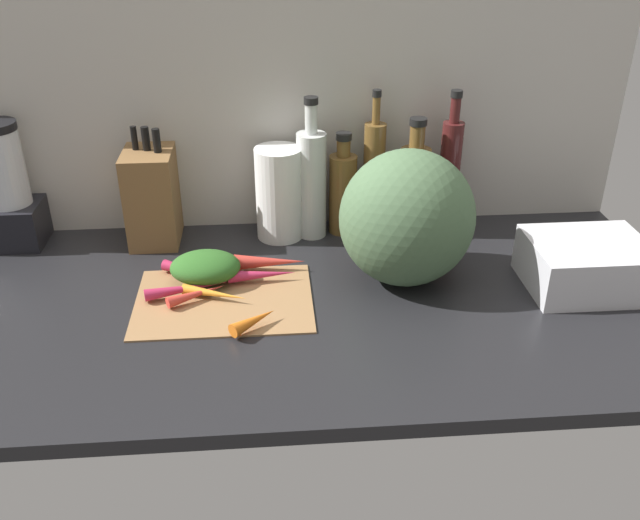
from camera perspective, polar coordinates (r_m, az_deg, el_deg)
name	(u,v)px	position (r cm, az deg, el deg)	size (l,w,h in cm)	color
ground_plane	(285,305)	(145.06, -2.93, -3.71)	(170.00, 80.00, 3.00)	black
wall_back	(276,106)	(167.54, -3.69, 12.64)	(170.00, 3.00, 60.00)	#BCB7AD
cutting_board	(224,299)	(144.42, -7.96, -3.25)	(36.56, 26.93, 0.80)	#997047
carrot_0	(270,262)	(152.84, -4.20, -0.16)	(3.59, 3.59, 15.66)	red
carrot_1	(214,293)	(144.04, -8.75, -2.70)	(2.23, 2.23, 14.05)	orange
carrot_2	(196,293)	(144.40, -10.20, -2.72)	(2.35, 2.35, 12.61)	red
carrot_3	(187,270)	(153.05, -10.95, -0.83)	(2.54, 2.54, 11.94)	#B2264C
carrot_4	(187,289)	(146.15, -10.97, -2.34)	(2.57, 2.57, 17.42)	#B2264C
carrot_5	(262,275)	(148.80, -4.83, -1.22)	(2.79, 2.79, 14.58)	#B2264C
carrot_6	(254,321)	(133.72, -5.49, -5.02)	(2.82, 2.82, 10.40)	orange
carrot_greens_pile	(205,267)	(149.57, -9.49, -0.58)	(15.08, 11.60, 6.38)	#2D6023
winter_squash	(407,218)	(145.25, 7.22, 3.44)	(28.61, 25.96, 29.48)	#4C6B47
knife_block	(152,196)	(167.75, -13.74, 5.15)	(11.38, 14.77, 28.04)	brown
blender_appliance	(8,193)	(176.97, -24.45, 5.08)	(13.42, 13.42, 29.81)	black
paper_towel_roll	(280,193)	(165.31, -3.36, 5.53)	(11.17, 11.17, 22.53)	white
bottle_0	(312,182)	(164.80, -0.71, 6.48)	(7.08, 7.08, 34.34)	silver
bottle_1	(343,191)	(167.91, 1.90, 5.73)	(6.73, 6.73, 25.33)	brown
bottle_2	(374,175)	(168.64, 4.47, 7.03)	(5.26, 5.26, 34.99)	brown
bottle_3	(414,187)	(168.49, 7.78, 6.04)	(7.25, 7.25, 28.98)	brown
bottle_4	(449,173)	(170.96, 10.66, 7.12)	(5.13, 5.13, 34.85)	#471919
dish_rack	(586,264)	(156.62, 21.17, -0.34)	(24.66, 20.25, 10.44)	silver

